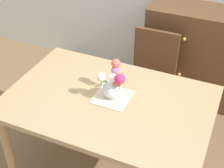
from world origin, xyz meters
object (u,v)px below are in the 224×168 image
Objects in this scene: chair_far at (151,72)px; dresser at (216,59)px; flower_vase at (113,84)px; dining_table at (109,110)px.

chair_far is 0.64× the size of dresser.
flower_vase reaches higher than chair_far.
dresser is (0.58, 1.33, -0.18)m from dining_table.
chair_far is at bearing 86.99° from flower_vase.
chair_far reaches higher than dining_table.
dining_table is at bearing -124.72° from flower_vase.
dresser is at bearing 66.37° from dining_table.
chair_far is at bearing -136.02° from dresser.
flower_vase is at bearing -113.34° from dresser.
dining_table is 0.23m from flower_vase.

